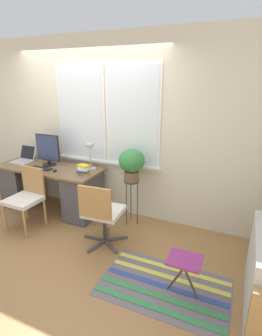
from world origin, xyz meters
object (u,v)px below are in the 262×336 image
(monitor, at_px, (48,150))
(book_stack, at_px, (84,170))
(desk_lamp, at_px, (90,150))
(office_chair_swivel, at_px, (102,212))
(laptop, at_px, (24,158))
(desk_chair_wooden, at_px, (26,196))
(plant_stand, at_px, (132,187))
(potted_plant, at_px, (132,162))
(keyboard, at_px, (41,168))
(mouse, at_px, (55,171))
(folding_stool, at_px, (184,263))

(monitor, xyz_separation_m, book_stack, (0.76, -0.15, -0.18))
(desk_lamp, xyz_separation_m, book_stack, (0.04, -0.25, -0.23))
(office_chair_swivel, bearing_deg, laptop, -21.49)
(desk_chair_wooden, relative_size, plant_stand, 1.27)
(potted_plant, bearing_deg, desk_lamp, 174.86)
(book_stack, relative_size, office_chair_swivel, 0.21)
(office_chair_swivel, height_order, potted_plant, potted_plant)
(plant_stand, bearing_deg, keyboard, -170.00)
(mouse, relative_size, folding_stool, 0.18)
(desk_chair_wooden, bearing_deg, mouse, 63.72)
(laptop, distance_m, plant_stand, 1.97)
(folding_stool, bearing_deg, book_stack, 152.93)
(laptop, height_order, office_chair_swivel, laptop)
(desk_chair_wooden, bearing_deg, monitor, 99.76)
(monitor, bearing_deg, laptop, -176.46)
(potted_plant, bearing_deg, book_stack, -164.57)
(book_stack, xyz_separation_m, desk_chair_wooden, (-0.67, -0.50, -0.34))
(keyboard, bearing_deg, potted_plant, 10.00)
(desk_lamp, bearing_deg, folding_stool, -32.84)
(mouse, distance_m, desk_chair_wooden, 0.54)
(laptop, xyz_separation_m, mouse, (0.82, -0.21, -0.04))
(laptop, xyz_separation_m, book_stack, (1.28, -0.12, 0.02))
(folding_stool, bearing_deg, monitor, 157.51)
(monitor, distance_m, desk_lamp, 0.74)
(desk_lamp, distance_m, book_stack, 0.35)
(book_stack, bearing_deg, monitor, 168.93)
(monitor, height_order, desk_chair_wooden, monitor)
(monitor, distance_m, potted_plant, 1.45)
(keyboard, xyz_separation_m, office_chair_swivel, (1.30, -0.41, -0.27))
(mouse, bearing_deg, office_chair_swivel, -20.91)
(office_chair_swivel, bearing_deg, monitor, -28.92)
(laptop, xyz_separation_m, plant_stand, (1.96, 0.07, -0.22))
(office_chair_swivel, height_order, plant_stand, office_chair_swivel)
(office_chair_swivel, xyz_separation_m, potted_plant, (0.12, 0.67, 0.48))
(monitor, distance_m, mouse, 0.45)
(keyboard, height_order, mouse, mouse)
(monitor, relative_size, desk_chair_wooden, 0.57)
(potted_plant, bearing_deg, folding_stool, -45.92)
(laptop, distance_m, potted_plant, 1.97)
(book_stack, xyz_separation_m, potted_plant, (0.68, 0.19, 0.14))
(plant_stand, height_order, potted_plant, potted_plant)
(keyboard, relative_size, office_chair_swivel, 0.41)
(plant_stand, bearing_deg, office_chair_swivel, -100.38)
(keyboard, distance_m, plant_stand, 1.46)
(book_stack, xyz_separation_m, folding_stool, (1.71, -0.88, -0.45))
(monitor, distance_m, folding_stool, 2.75)
(book_stack, distance_m, potted_plant, 0.72)
(laptop, relative_size, mouse, 4.59)
(book_stack, xyz_separation_m, office_chair_swivel, (0.56, -0.48, -0.34))
(office_chair_swivel, distance_m, plant_stand, 0.68)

